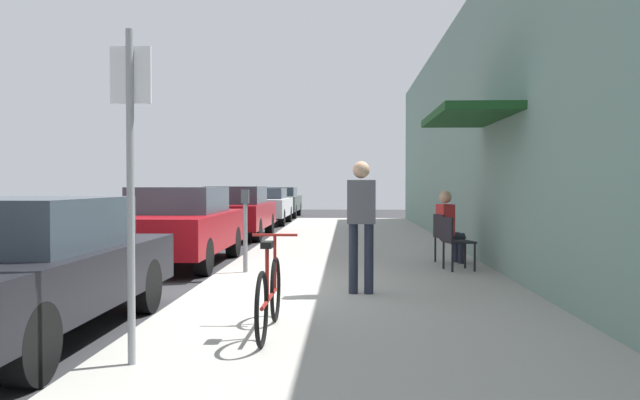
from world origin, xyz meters
The scene contains 15 objects.
ground_plane centered at (0.00, 0.00, 0.00)m, with size 60.00×60.00×0.00m, color #2D2D30.
sidewalk_slab centered at (2.25, 2.00, 0.06)m, with size 4.50×32.00×0.12m, color #9E9B93.
building_facade centered at (4.64, 2.00, 2.64)m, with size 1.40×32.00×5.28m.
parked_car_0 centered at (-1.10, -2.52, 0.72)m, with size 1.80×4.40×1.39m.
parked_car_1 centered at (-1.10, 3.26, 0.76)m, with size 1.80×4.40×1.47m.
parked_car_2 centered at (-1.10, 9.44, 0.76)m, with size 1.80×4.40×1.47m.
parked_car_3 centered at (-1.10, 15.78, 0.73)m, with size 1.80×4.40×1.39m.
parked_car_4 centered at (-1.10, 21.05, 0.74)m, with size 1.80×4.40×1.39m.
parking_meter centered at (0.45, 1.49, 0.89)m, with size 0.12×0.10×1.32m.
street_sign centered at (0.40, -3.72, 1.64)m, with size 0.32×0.06×2.60m.
bicycle_0 centered at (1.34, -2.64, 0.48)m, with size 0.46×1.71×0.90m.
cafe_chair_0 centered at (3.83, 1.85, 0.62)m, with size 0.53×0.53×0.87m.
cafe_chair_1 centered at (3.83, 2.82, 0.62)m, with size 0.54×0.54×0.87m.
seated_patron_1 centered at (3.88, 2.83, 0.82)m, with size 0.49×0.44×1.29m.
pedestrian_standing centered at (2.26, -0.43, 1.12)m, with size 0.36×0.22×1.70m.
Camera 1 is at (2.08, -8.57, 1.52)m, focal length 35.67 mm.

